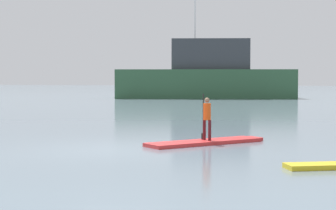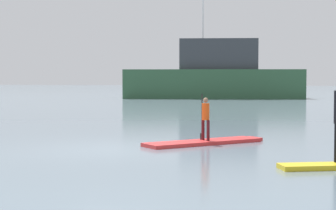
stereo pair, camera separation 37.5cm
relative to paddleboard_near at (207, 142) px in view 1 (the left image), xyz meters
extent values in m
plane|color=slate|center=(-2.07, -1.58, -0.05)|extent=(240.00, 240.00, 0.00)
cube|color=red|center=(-0.05, -0.05, 0.00)|extent=(3.02, 3.05, 0.10)
cube|color=red|center=(1.21, 1.23, 0.00)|extent=(0.57, 0.57, 0.09)
cylinder|color=#4C1419|center=(-0.08, 0.09, 0.33)|extent=(0.09, 0.09, 0.56)
cylinder|color=#4C1419|center=(0.10, -0.08, 0.33)|extent=(0.09, 0.09, 0.56)
cylinder|color=#E54C14|center=(0.01, 0.01, 0.85)|extent=(0.29, 0.29, 0.47)
sphere|color=#8C664C|center=(0.01, 0.01, 1.17)|extent=(0.13, 0.13, 0.13)
cylinder|color=black|center=(-0.12, 0.13, 0.69)|extent=(0.03, 0.03, 1.29)
cube|color=black|center=(-0.12, 0.13, 0.14)|extent=(0.12, 0.12, 0.18)
cube|color=#2D5638|center=(-5.53, 35.17, 1.23)|extent=(16.34, 7.63, 2.56)
cube|color=#33383D|center=(-5.09, 35.25, 3.85)|extent=(7.36, 4.80, 2.69)
camera|label=1|loc=(2.38, -15.56, 1.78)|focal=60.86mm
camera|label=2|loc=(2.74, -15.47, 1.78)|focal=60.86mm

